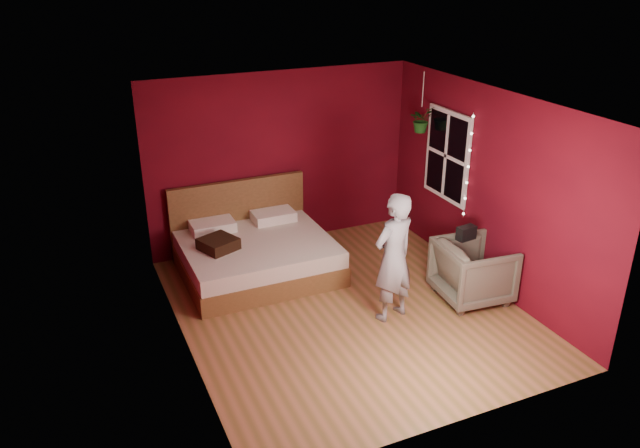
{
  "coord_description": "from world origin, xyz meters",
  "views": [
    {
      "loc": [
        -3.03,
        -6.0,
        4.11
      ],
      "look_at": [
        -0.19,
        0.4,
        1.04
      ],
      "focal_mm": 35.0,
      "sensor_mm": 36.0,
      "label": 1
    }
  ],
  "objects": [
    {
      "name": "person",
      "position": [
        0.41,
        -0.36,
        0.81
      ],
      "size": [
        0.67,
        0.53,
        1.61
      ],
      "primitive_type": "imported",
      "rotation": [
        0.0,
        0.0,
        3.41
      ],
      "color": "gray",
      "rests_on": "ground"
    },
    {
      "name": "floor",
      "position": [
        0.0,
        0.0,
        0.0
      ],
      "size": [
        4.5,
        4.5,
        0.0
      ],
      "primitive_type": "plane",
      "color": "#965F3C",
      "rests_on": "ground"
    },
    {
      "name": "fairy_lights",
      "position": [
        1.94,
        0.37,
        1.5
      ],
      "size": [
        0.04,
        0.04,
        1.45
      ],
      "color": "silver",
      "rests_on": "room_walls"
    },
    {
      "name": "window",
      "position": [
        1.97,
        0.9,
        1.5
      ],
      "size": [
        0.05,
        0.97,
        1.27
      ],
      "color": "white",
      "rests_on": "room_walls"
    },
    {
      "name": "throw_pillow",
      "position": [
        -1.26,
        1.31,
        0.58
      ],
      "size": [
        0.56,
        0.56,
        0.15
      ],
      "primitive_type": "cube",
      "rotation": [
        0.0,
        0.0,
        0.39
      ],
      "color": "black",
      "rests_on": "bed"
    },
    {
      "name": "armchair",
      "position": [
        1.58,
        -0.39,
        0.39
      ],
      "size": [
        0.93,
        0.91,
        0.78
      ],
      "primitive_type": "imported",
      "rotation": [
        0.0,
        0.0,
        1.48
      ],
      "color": "#5F5A4B",
      "rests_on": "ground"
    },
    {
      "name": "bed",
      "position": [
        -0.72,
        1.44,
        0.29
      ],
      "size": [
        2.01,
        1.71,
        1.11
      ],
      "color": "brown",
      "rests_on": "ground"
    },
    {
      "name": "hanging_plant",
      "position": [
        1.78,
        1.33,
        1.93
      ],
      "size": [
        0.39,
        0.36,
        0.85
      ],
      "color": "silver",
      "rests_on": "room_walls"
    },
    {
      "name": "room_walls",
      "position": [
        0.0,
        0.0,
        1.68
      ],
      "size": [
        4.04,
        4.54,
        2.62
      ],
      "color": "maroon",
      "rests_on": "ground"
    },
    {
      "name": "handbag",
      "position": [
        1.53,
        -0.25,
        0.87
      ],
      "size": [
        0.26,
        0.15,
        0.18
      ],
      "primitive_type": "cube",
      "rotation": [
        0.0,
        0.0,
        0.12
      ],
      "color": "black",
      "rests_on": "armchair"
    }
  ]
}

